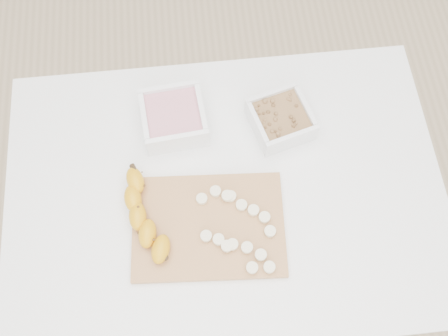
{
  "coord_description": "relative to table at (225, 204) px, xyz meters",
  "views": [
    {
      "loc": [
        -0.04,
        -0.39,
        1.82
      ],
      "look_at": [
        0.0,
        0.03,
        0.81
      ],
      "focal_mm": 40.0,
      "sensor_mm": 36.0,
      "label": 1
    }
  ],
  "objects": [
    {
      "name": "banana_slices",
      "position": [
        0.02,
        -0.1,
        0.12
      ],
      "size": [
        0.17,
        0.21,
        0.02
      ],
      "color": "#F6E8BC",
      "rests_on": "cutting_board"
    },
    {
      "name": "cutting_board",
      "position": [
        -0.05,
        -0.08,
        0.1
      ],
      "size": [
        0.35,
        0.26,
        0.01
      ],
      "primitive_type": "cube",
      "rotation": [
        0.0,
        0.0,
        -0.06
      ],
      "color": "#C7834B",
      "rests_on": "table"
    },
    {
      "name": "table",
      "position": [
        0.0,
        0.0,
        0.0
      ],
      "size": [
        1.0,
        0.7,
        0.75
      ],
      "color": "white",
      "rests_on": "ground"
    },
    {
      "name": "bowl_granola",
      "position": [
        0.15,
        0.15,
        0.13
      ],
      "size": [
        0.16,
        0.16,
        0.06
      ],
      "color": "white",
      "rests_on": "table"
    },
    {
      "name": "bowl_yogurt",
      "position": [
        -0.1,
        0.18,
        0.13
      ],
      "size": [
        0.16,
        0.16,
        0.07
      ],
      "color": "white",
      "rests_on": "table"
    },
    {
      "name": "ground",
      "position": [
        0.0,
        0.0,
        -0.65
      ],
      "size": [
        3.5,
        3.5,
        0.0
      ],
      "primitive_type": "plane",
      "color": "#C6AD89",
      "rests_on": "ground"
    },
    {
      "name": "banana",
      "position": [
        -0.18,
        -0.06,
        0.13
      ],
      "size": [
        0.08,
        0.23,
        0.04
      ],
      "primitive_type": null,
      "rotation": [
        0.0,
        0.0,
        0.09
      ],
      "color": "orange",
      "rests_on": "cutting_board"
    }
  ]
}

